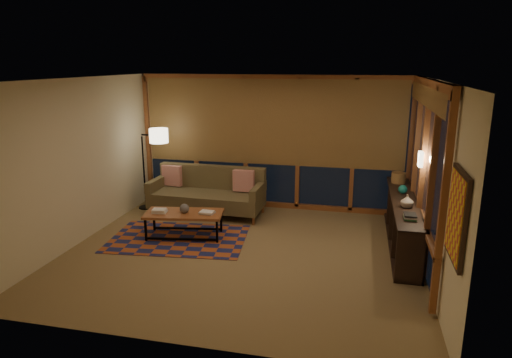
% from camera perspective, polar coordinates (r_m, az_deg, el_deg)
% --- Properties ---
extents(floor, '(5.50, 5.00, 0.01)m').
position_cam_1_polar(floor, '(7.34, -1.78, -9.18)').
color(floor, '#9B7D47').
rests_on(floor, ground).
extents(ceiling, '(5.50, 5.00, 0.01)m').
position_cam_1_polar(ceiling, '(6.73, -1.97, 12.37)').
color(ceiling, beige).
rests_on(ceiling, walls).
extents(walls, '(5.51, 5.01, 2.70)m').
position_cam_1_polar(walls, '(6.91, -1.87, 1.12)').
color(walls, '#F3E7BB').
rests_on(walls, floor).
extents(window_wall_back, '(5.30, 0.16, 2.60)m').
position_cam_1_polar(window_wall_back, '(9.24, 1.96, 4.53)').
color(window_wall_back, brown).
rests_on(window_wall_back, walls).
extents(window_wall_right, '(0.16, 3.70, 2.60)m').
position_cam_1_polar(window_wall_right, '(7.34, 20.07, 1.03)').
color(window_wall_right, brown).
rests_on(window_wall_right, walls).
extents(wall_art, '(0.06, 0.74, 0.94)m').
position_cam_1_polar(wall_art, '(4.99, 23.76, -4.26)').
color(wall_art, '#C23A27').
rests_on(wall_art, walls).
extents(wall_sconce, '(0.12, 0.18, 0.22)m').
position_cam_1_polar(wall_sconce, '(7.15, 19.87, 2.35)').
color(wall_sconce, '#FFF0C4').
rests_on(wall_sconce, walls).
extents(sofa, '(2.23, 0.96, 0.90)m').
position_cam_1_polar(sofa, '(9.03, -6.20, -1.64)').
color(sofa, brown).
rests_on(sofa, floor).
extents(pillow_left, '(0.43, 0.19, 0.42)m').
position_cam_1_polar(pillow_left, '(9.50, -10.41, 0.32)').
color(pillow_left, red).
rests_on(pillow_left, sofa).
extents(pillow_right, '(0.42, 0.14, 0.42)m').
position_cam_1_polar(pillow_right, '(8.92, -1.54, -0.36)').
color(pillow_right, red).
rests_on(pillow_right, sofa).
extents(area_rug, '(2.43, 1.75, 0.01)m').
position_cam_1_polar(area_rug, '(7.98, -9.68, -7.34)').
color(area_rug, '#AB4F24').
rests_on(area_rug, floor).
extents(coffee_table, '(1.40, 0.81, 0.44)m').
position_cam_1_polar(coffee_table, '(7.99, -8.94, -5.66)').
color(coffee_table, brown).
rests_on(coffee_table, floor).
extents(book_stack_a, '(0.28, 0.23, 0.07)m').
position_cam_1_polar(book_stack_a, '(7.98, -11.96, -3.89)').
color(book_stack_a, white).
rests_on(book_stack_a, coffee_table).
extents(book_stack_b, '(0.28, 0.23, 0.05)m').
position_cam_1_polar(book_stack_b, '(7.80, -6.13, -4.14)').
color(book_stack_b, white).
rests_on(book_stack_b, coffee_table).
extents(ceramic_pot, '(0.16, 0.16, 0.16)m').
position_cam_1_polar(ceramic_pot, '(7.88, -8.95, -3.63)').
color(ceramic_pot, black).
rests_on(ceramic_pot, coffee_table).
extents(floor_lamp, '(0.60, 0.42, 1.68)m').
position_cam_1_polar(floor_lamp, '(9.54, -13.85, 1.31)').
color(floor_lamp, black).
rests_on(floor_lamp, floor).
extents(bookshelf, '(0.40, 3.08, 0.77)m').
position_cam_1_polar(bookshelf, '(7.97, 17.79, -4.99)').
color(bookshelf, black).
rests_on(bookshelf, floor).
extents(basket, '(0.33, 0.33, 0.19)m').
position_cam_1_polar(basket, '(8.82, 17.38, 0.16)').
color(basket, '#9F7948').
rests_on(basket, bookshelf).
extents(teal_bowl, '(0.15, 0.15, 0.15)m').
position_cam_1_polar(teal_bowl, '(8.12, 17.87, -1.24)').
color(teal_bowl, '#146961').
rests_on(teal_bowl, bookshelf).
extents(vase, '(0.21, 0.21, 0.21)m').
position_cam_1_polar(vase, '(7.36, 18.36, -2.65)').
color(vase, tan).
rests_on(vase, bookshelf).
extents(shelf_book_stack, '(0.22, 0.28, 0.07)m').
position_cam_1_polar(shelf_book_stack, '(6.88, 18.70, -4.45)').
color(shelf_book_stack, white).
rests_on(shelf_book_stack, bookshelf).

